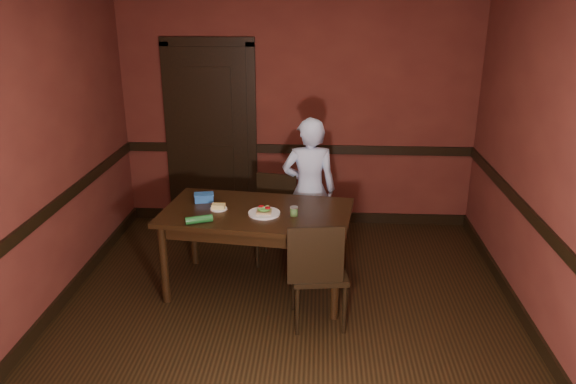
# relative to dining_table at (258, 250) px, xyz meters

# --- Properties ---
(floor) EXTENTS (4.00, 4.50, 0.01)m
(floor) POSITION_rel_dining_table_xyz_m (0.29, -0.60, -0.39)
(floor) COLOR black
(floor) RESTS_ON ground
(wall_back) EXTENTS (4.00, 0.02, 2.70)m
(wall_back) POSITION_rel_dining_table_xyz_m (0.29, 1.65, 0.96)
(wall_back) COLOR #56211A
(wall_back) RESTS_ON ground
(wall_front) EXTENTS (4.00, 0.02, 2.70)m
(wall_front) POSITION_rel_dining_table_xyz_m (0.29, -2.85, 0.96)
(wall_front) COLOR #56211A
(wall_front) RESTS_ON ground
(wall_left) EXTENTS (0.02, 4.50, 2.70)m
(wall_left) POSITION_rel_dining_table_xyz_m (-1.71, -0.60, 0.96)
(wall_left) COLOR #56211A
(wall_left) RESTS_ON ground
(wall_right) EXTENTS (0.02, 4.50, 2.70)m
(wall_right) POSITION_rel_dining_table_xyz_m (2.29, -0.60, 0.96)
(wall_right) COLOR #56211A
(wall_right) RESTS_ON ground
(dado_back) EXTENTS (4.00, 0.03, 0.10)m
(dado_back) POSITION_rel_dining_table_xyz_m (0.29, 1.64, 0.51)
(dado_back) COLOR black
(dado_back) RESTS_ON ground
(dado_left) EXTENTS (0.03, 4.50, 0.10)m
(dado_left) POSITION_rel_dining_table_xyz_m (-1.69, -0.60, 0.51)
(dado_left) COLOR black
(dado_left) RESTS_ON ground
(dado_right) EXTENTS (0.03, 4.50, 0.10)m
(dado_right) POSITION_rel_dining_table_xyz_m (2.28, -0.60, 0.51)
(dado_right) COLOR black
(dado_right) RESTS_ON ground
(baseboard_back) EXTENTS (4.00, 0.03, 0.12)m
(baseboard_back) POSITION_rel_dining_table_xyz_m (0.29, 1.64, -0.33)
(baseboard_back) COLOR black
(baseboard_back) RESTS_ON ground
(baseboard_left) EXTENTS (0.03, 4.50, 0.12)m
(baseboard_left) POSITION_rel_dining_table_xyz_m (-1.69, -0.60, -0.33)
(baseboard_left) COLOR black
(baseboard_left) RESTS_ON ground
(baseboard_right) EXTENTS (0.03, 4.50, 0.12)m
(baseboard_right) POSITION_rel_dining_table_xyz_m (2.28, -0.60, -0.33)
(baseboard_right) COLOR black
(baseboard_right) RESTS_ON ground
(door) EXTENTS (1.05, 0.07, 2.20)m
(door) POSITION_rel_dining_table_xyz_m (-0.71, 1.62, 0.70)
(door) COLOR black
(door) RESTS_ON ground
(dining_table) EXTENTS (1.76, 1.13, 0.78)m
(dining_table) POSITION_rel_dining_table_xyz_m (0.00, 0.00, 0.00)
(dining_table) COLOR black
(dining_table) RESTS_ON floor
(chair_far) EXTENTS (0.47, 0.47, 0.88)m
(chair_far) POSITION_rel_dining_table_xyz_m (0.15, 0.57, 0.05)
(chair_far) COLOR black
(chair_far) RESTS_ON floor
(chair_near) EXTENTS (0.49, 0.49, 0.94)m
(chair_near) POSITION_rel_dining_table_xyz_m (0.56, -0.52, 0.08)
(chair_near) COLOR black
(chair_near) RESTS_ON floor
(person) EXTENTS (0.57, 0.39, 1.48)m
(person) POSITION_rel_dining_table_xyz_m (0.45, 0.67, 0.35)
(person) COLOR #B4CAEE
(person) RESTS_ON floor
(sandwich_plate) EXTENTS (0.28, 0.28, 0.07)m
(sandwich_plate) POSITION_rel_dining_table_xyz_m (0.08, -0.08, 0.41)
(sandwich_plate) COLOR white
(sandwich_plate) RESTS_ON dining_table
(sauce_jar) EXTENTS (0.07, 0.07, 0.08)m
(sauce_jar) POSITION_rel_dining_table_xyz_m (0.34, -0.10, 0.43)
(sauce_jar) COLOR #4F7E3C
(sauce_jar) RESTS_ON dining_table
(cheese_saucer) EXTENTS (0.15, 0.15, 0.05)m
(cheese_saucer) POSITION_rel_dining_table_xyz_m (-0.34, 0.01, 0.41)
(cheese_saucer) COLOR white
(cheese_saucer) RESTS_ON dining_table
(food_tub) EXTENTS (0.20, 0.16, 0.08)m
(food_tub) POSITION_rel_dining_table_xyz_m (-0.51, 0.20, 0.43)
(food_tub) COLOR blue
(food_tub) RESTS_ON dining_table
(wrapped_veg) EXTENTS (0.24, 0.15, 0.06)m
(wrapped_veg) POSITION_rel_dining_table_xyz_m (-0.45, -0.31, 0.42)
(wrapped_veg) COLOR #185521
(wrapped_veg) RESTS_ON dining_table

